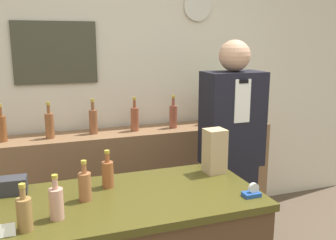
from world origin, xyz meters
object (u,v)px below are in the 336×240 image
Objects in this scene: potted_plant at (231,102)px; tape_dispenser at (252,192)px; shopkeeper at (231,156)px; paper_bag at (215,151)px.

tape_dispenser is (-0.67, -1.44, -0.21)m from potted_plant.
tape_dispenser is at bearing -111.58° from shopkeeper.
tape_dispenser is at bearing -114.75° from potted_plant.
tape_dispenser is at bearing -86.51° from paper_bag.
paper_bag is (-0.33, -0.39, 0.19)m from shopkeeper.
potted_plant is 4.12× the size of tape_dispenser.
tape_dispenser is (0.02, -0.40, -0.11)m from paper_bag.
shopkeeper is 18.96× the size of tape_dispenser.
paper_bag is 3.04× the size of tape_dispenser.
shopkeeper is 0.84m from tape_dispenser.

